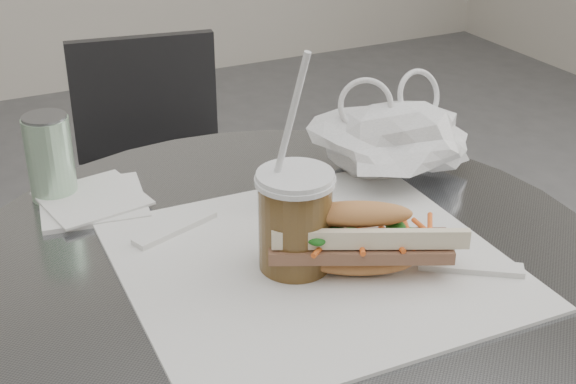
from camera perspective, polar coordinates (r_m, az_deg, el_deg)
name	(u,v)px	position (r m, az deg, el deg)	size (l,w,h in m)	color
chair_far	(165,240)	(1.77, -8.77, -3.39)	(0.40, 0.42, 0.75)	#2C2C2E
sandwich_paper	(313,264)	(0.90, 1.79, -5.12)	(0.41, 0.38, 0.00)	white
banh_mi	(358,240)	(0.86, 5.01, -3.43)	(0.25, 0.19, 0.08)	#D1824F
iced_coffee	(295,220)	(0.86, 0.49, -2.03)	(0.09, 0.09, 0.25)	brown
sunglasses	(293,187)	(1.03, 0.36, 0.38)	(0.09, 0.08, 0.05)	black
plastic_bag	(398,143)	(1.08, 7.82, 3.49)	(0.20, 0.16, 0.10)	white
napkin_stack	(92,201)	(1.05, -13.74, -0.60)	(0.15, 0.15, 0.01)	white
drink_can	(50,157)	(1.06, -16.58, 2.38)	(0.06, 0.06, 0.11)	#5FA367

